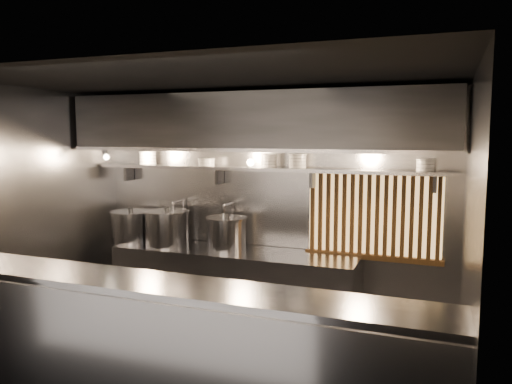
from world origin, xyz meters
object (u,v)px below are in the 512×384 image
Objects in this scene: stock_pot_left at (131,226)px; stock_pot_mid at (167,228)px; stock_pot_right at (226,233)px; heat_lamp at (105,152)px; pendant_bulb at (251,162)px.

stock_pot_left is 0.94× the size of stock_pot_mid.
stock_pot_mid is at bearing -176.49° from stock_pot_right.
pendant_bulb is at bearing 11.00° from heat_lamp.
stock_pot_mid is at bearing 19.48° from heat_lamp.
stock_pot_left is at bearing 177.13° from stock_pot_mid.
pendant_bulb reaches higher than stock_pot_left.
heat_lamp is at bearing -168.76° from stock_pot_right.
pendant_bulb is 1.38m from stock_pot_mid.
stock_pot_left is 0.89× the size of stock_pot_right.
heat_lamp reaches higher than stock_pot_right.
stock_pot_left is at bearing -179.12° from stock_pot_right.
heat_lamp is 1.83m from pendant_bulb.
pendant_bulb is 1.86m from stock_pot_left.
stock_pot_right is (-0.30, -0.05, -0.86)m from pendant_bulb.
heat_lamp is 0.58× the size of stock_pot_mid.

